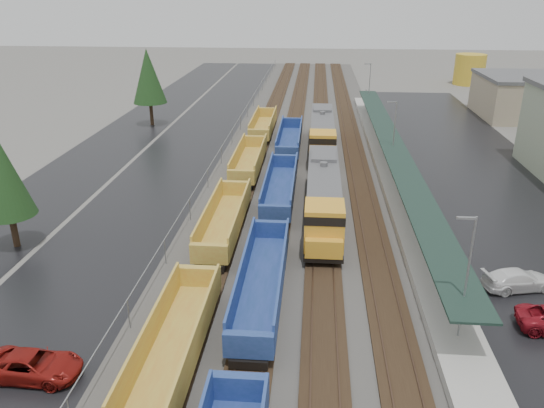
{
  "coord_description": "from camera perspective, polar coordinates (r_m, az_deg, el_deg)",
  "views": [
    {
      "loc": [
        1.09,
        -5.61,
        18.83
      ],
      "look_at": [
        -2.3,
        35.5,
        2.0
      ],
      "focal_mm": 35.0,
      "sensor_mm": 36.0,
      "label": 1
    }
  ],
  "objects": [
    {
      "name": "trackbed",
      "position": [
        68.23,
        3.64,
        6.27
      ],
      "size": [
        14.6,
        160.0,
        0.22
      ],
      "color": "black",
      "rests_on": "ground"
    },
    {
      "name": "tree_west_far",
      "position": [
        80.22,
        -13.17,
        13.24
      ],
      "size": [
        4.84,
        4.84,
        11.0
      ],
      "color": "#332316",
      "rests_on": "ground"
    },
    {
      "name": "locomotive_lead",
      "position": [
        45.59,
        5.54,
        0.88
      ],
      "size": [
        2.93,
        19.31,
        4.37
      ],
      "color": "black",
      "rests_on": "ground"
    },
    {
      "name": "west_road",
      "position": [
        73.08,
        -16.48,
        6.35
      ],
      "size": [
        9.0,
        160.0,
        0.02
      ],
      "primitive_type": "cube",
      "color": "black",
      "rests_on": "ground"
    },
    {
      "name": "distant_hills",
      "position": [
        221.47,
        16.78,
        16.43
      ],
      "size": [
        301.0,
        140.0,
        25.2
      ],
      "color": "#58654E",
      "rests_on": "ground"
    },
    {
      "name": "storage_tank",
      "position": [
        121.27,
        20.48,
        13.4
      ],
      "size": [
        6.22,
        6.22,
        6.22
      ],
      "primitive_type": "cylinder",
      "color": "gold",
      "rests_on": "ground"
    },
    {
      "name": "parked_car_east_c",
      "position": [
        39.51,
        24.95,
        -7.41
      ],
      "size": [
        3.05,
        5.12,
        1.39
      ],
      "primitive_type": "imported",
      "rotation": [
        0.0,
        0.0,
        1.81
      ],
      "color": "white",
      "rests_on": "ground"
    },
    {
      "name": "locomotive_trail",
      "position": [
        65.61,
        5.4,
        7.54
      ],
      "size": [
        2.93,
        19.31,
        4.37
      ],
      "color": "black",
      "rests_on": "ground"
    },
    {
      "name": "ballast_strip",
      "position": [
        68.26,
        3.64,
        6.17
      ],
      "size": [
        20.0,
        160.0,
        0.08
      ],
      "primitive_type": "cube",
      "color": "#302D2B",
      "rests_on": "ground"
    },
    {
      "name": "east_commuter_lot",
      "position": [
        61.38,
        21.45,
        2.76
      ],
      "size": [
        16.0,
        100.0,
        0.02
      ],
      "primitive_type": "cube",
      "color": "black",
      "rests_on": "ground"
    },
    {
      "name": "tree_west_near",
      "position": [
        44.4,
        -26.93,
        2.68
      ],
      "size": [
        3.96,
        3.96,
        9.0
      ],
      "color": "#332316",
      "rests_on": "ground"
    },
    {
      "name": "chainlink_fence",
      "position": [
        67.17,
        -4.55,
        7.27
      ],
      "size": [
        0.08,
        160.04,
        2.02
      ],
      "color": "gray",
      "rests_on": "ground"
    },
    {
      "name": "well_string_blue",
      "position": [
        34.71,
        -1.06,
        -8.34
      ],
      "size": [
        2.74,
        84.91,
        2.43
      ],
      "color": "navy",
      "rests_on": "ground"
    },
    {
      "name": "well_string_yellow",
      "position": [
        36.29,
        -7.22,
        -7.06
      ],
      "size": [
        2.77,
        95.07,
        2.45
      ],
      "color": "#BC8534",
      "rests_on": "ground"
    },
    {
      "name": "west_parking_lot",
      "position": [
        70.13,
        -8.78,
        6.37
      ],
      "size": [
        10.0,
        160.0,
        0.02
      ],
      "primitive_type": "cube",
      "color": "black",
      "rests_on": "ground"
    },
    {
      "name": "parked_car_west_c",
      "position": [
        31.27,
        -24.34,
        -15.55
      ],
      "size": [
        2.49,
        5.13,
        1.4
      ],
      "primitive_type": "imported",
      "rotation": [
        0.0,
        0.0,
        1.54
      ],
      "color": "maroon",
      "rests_on": "ground"
    },
    {
      "name": "station_platform",
      "position": [
        59.09,
        12.69,
        3.81
      ],
      "size": [
        3.0,
        80.0,
        8.0
      ],
      "color": "#9E9B93",
      "rests_on": "ground"
    }
  ]
}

